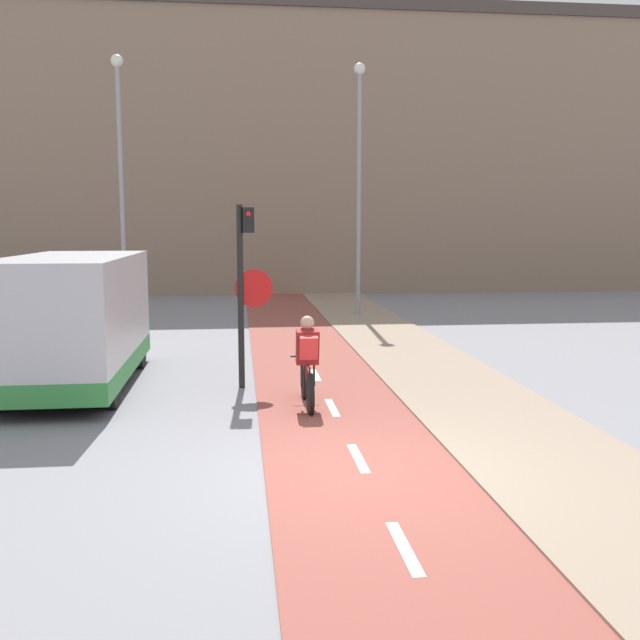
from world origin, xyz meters
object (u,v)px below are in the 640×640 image
at_px(street_lamp_sidewalk, 359,167).
at_px(cyclist_near, 307,364).
at_px(van, 74,323).
at_px(street_lamp_far, 121,164).
at_px(traffic_light_pole, 245,276).

distance_m(street_lamp_sidewalk, cyclist_near, 12.49).
bearing_deg(street_lamp_sidewalk, cyclist_near, -103.45).
distance_m(street_lamp_sidewalk, van, 12.26).
bearing_deg(street_lamp_far, traffic_light_pole, -69.62).
bearing_deg(van, traffic_light_pole, -7.44).
xyz_separation_m(street_lamp_sidewalk, van, (-6.76, -9.59, -3.57)).
relative_size(traffic_light_pole, van, 0.65).
distance_m(street_lamp_far, van, 9.90).
relative_size(traffic_light_pole, street_lamp_sidewalk, 0.41).
xyz_separation_m(traffic_light_pole, van, (-3.05, 0.40, -0.85)).
bearing_deg(traffic_light_pole, street_lamp_far, 110.38).
relative_size(traffic_light_pole, street_lamp_far, 0.41).
bearing_deg(street_lamp_far, street_lamp_sidewalk, 2.91).
xyz_separation_m(traffic_light_pole, cyclist_near, (0.96, -1.51, -1.31)).
height_order(traffic_light_pole, street_lamp_far, street_lamp_far).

